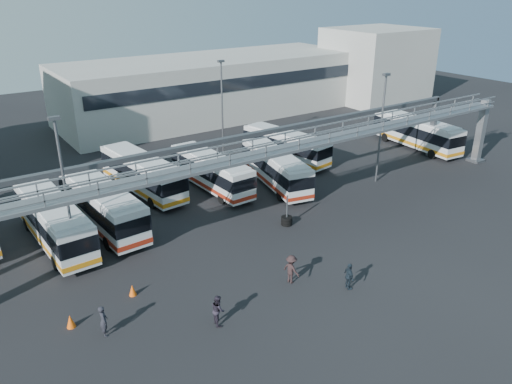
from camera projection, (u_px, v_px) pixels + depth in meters
ground at (332, 245)px, 36.22m from camera, size 140.00×140.00×0.00m
gantry at (285, 152)px, 38.51m from camera, size 51.40×5.15×7.10m
warehouse at (213, 87)px, 69.72m from camera, size 42.00×14.00×8.00m
building_right at (376, 65)px, 78.10m from camera, size 14.00×12.00×11.00m
light_pole_left at (65, 185)px, 31.72m from camera, size 0.70×0.35×10.21m
light_pole_mid at (382, 123)px, 45.52m from camera, size 0.70×0.35×10.21m
light_pole_back at (222, 103)px, 52.74m from camera, size 0.70×0.35×10.21m
bus_1 at (54, 220)px, 35.75m from camera, size 3.10×11.33×3.41m
bus_2 at (101, 204)px, 38.22m from camera, size 3.40×11.69×3.51m
bus_3 at (142, 173)px, 44.55m from camera, size 3.75×11.46×3.42m
bus_4 at (211, 171)px, 45.37m from camera, size 2.91×10.70×3.22m
bus_5 at (275, 167)px, 46.14m from camera, size 4.61×10.96×3.24m
bus_6 at (286, 145)px, 52.46m from camera, size 4.17×10.76×3.19m
bus_9 at (417, 132)px, 56.42m from camera, size 3.59×11.51×3.44m
pedestrian_a at (104, 321)px, 26.76m from camera, size 0.53×0.73×1.83m
pedestrian_b at (218, 310)px, 27.66m from camera, size 0.86×1.01×1.82m
pedestrian_c at (291, 269)px, 31.46m from camera, size 0.93×1.35×1.92m
pedestrian_d at (349, 276)px, 30.80m from camera, size 0.70×1.13×1.79m
cone_left at (71, 321)px, 27.56m from camera, size 0.59×0.59×0.78m
cone_right at (132, 290)px, 30.37m from camera, size 0.58×0.58×0.73m
tire_stack at (287, 220)px, 39.10m from camera, size 0.88×0.88×2.51m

